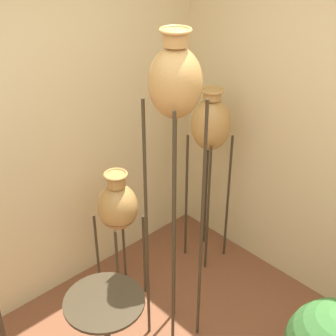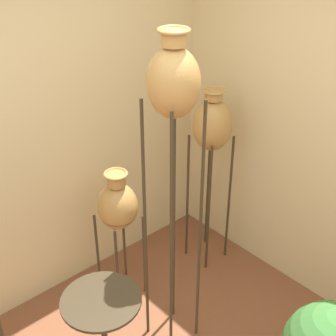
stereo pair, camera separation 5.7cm
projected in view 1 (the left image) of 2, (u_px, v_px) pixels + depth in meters
The scene contains 4 objects.
vase_stand_tall at pixel (175, 95), 2.44m from camera, with size 0.28×0.28×2.12m.
vase_stand_medium at pixel (211, 127), 3.46m from camera, with size 0.29×0.29×1.50m.
vase_stand_short at pixel (118, 207), 3.28m from camera, with size 0.29×0.29×1.07m.
side_table at pixel (107, 328), 2.65m from camera, with size 0.45×0.45×0.77m.
Camera 1 is at (-1.00, -0.93, 2.66)m, focal length 50.00 mm.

